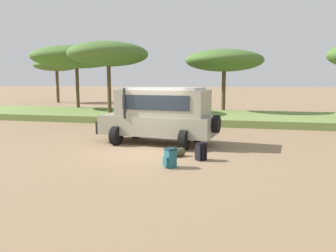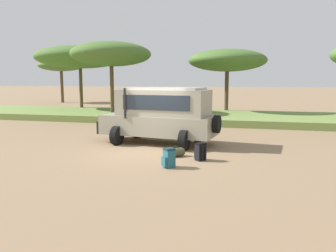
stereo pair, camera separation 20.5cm
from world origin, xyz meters
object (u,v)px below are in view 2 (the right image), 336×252
(acacia_tree_far_left, at_px, (61,66))
(acacia_tree_centre_back, at_px, (111,54))
(acacia_tree_left_mid, at_px, (80,57))
(acacia_tree_right_mid, at_px, (227,61))
(safari_vehicle, at_px, (161,114))
(duffel_bag_low_black_case, at_px, (176,152))
(backpack_beside_front_wheel, at_px, (200,152))
(backpack_cluster_center, at_px, (169,158))

(acacia_tree_far_left, height_order, acacia_tree_centre_back, acacia_tree_centre_back)
(acacia_tree_left_mid, height_order, acacia_tree_right_mid, acacia_tree_left_mid)
(safari_vehicle, xyz_separation_m, duffel_bag_low_black_case, (1.21, -2.31, -1.14))
(backpack_beside_front_wheel, distance_m, acacia_tree_right_mid, 15.77)
(backpack_beside_front_wheel, relative_size, acacia_tree_centre_back, 0.10)
(duffel_bag_low_black_case, distance_m, acacia_tree_right_mid, 15.49)
(backpack_beside_front_wheel, bearing_deg, acacia_tree_left_mid, 130.90)
(backpack_cluster_center, relative_size, acacia_tree_far_left, 0.11)
(duffel_bag_low_black_case, relative_size, acacia_tree_right_mid, 0.10)
(safari_vehicle, bearing_deg, duffel_bag_low_black_case, -62.32)
(safari_vehicle, height_order, acacia_tree_far_left, acacia_tree_far_left)
(safari_vehicle, height_order, acacia_tree_left_mid, acacia_tree_left_mid)
(safari_vehicle, xyz_separation_m, backpack_cluster_center, (1.36, -3.83, -0.99))
(duffel_bag_low_black_case, relative_size, acacia_tree_far_left, 0.11)
(acacia_tree_left_mid, bearing_deg, safari_vehicle, -48.76)
(safari_vehicle, distance_m, acacia_tree_left_mid, 16.61)
(backpack_cluster_center, height_order, duffel_bag_low_black_case, backpack_cluster_center)
(backpack_beside_front_wheel, height_order, acacia_tree_centre_back, acacia_tree_centre_back)
(acacia_tree_left_mid, xyz_separation_m, acacia_tree_right_mid, (12.49, 0.40, -0.46))
(acacia_tree_centre_back, xyz_separation_m, acacia_tree_right_mid, (7.96, 3.95, -0.34))
(acacia_tree_centre_back, bearing_deg, backpack_cluster_center, -58.88)
(acacia_tree_far_left, bearing_deg, acacia_tree_left_mid, -51.46)
(backpack_cluster_center, height_order, acacia_tree_far_left, acacia_tree_far_left)
(acacia_tree_left_mid, bearing_deg, backpack_cluster_center, -53.05)
(acacia_tree_far_left, bearing_deg, backpack_cluster_center, -52.37)
(safari_vehicle, xyz_separation_m, acacia_tree_right_mid, (1.78, 12.61, 3.00))
(safari_vehicle, height_order, acacia_tree_right_mid, acacia_tree_right_mid)
(backpack_cluster_center, xyz_separation_m, acacia_tree_far_left, (-21.45, 27.82, 4.39))
(backpack_beside_front_wheel, distance_m, acacia_tree_far_left, 34.99)
(acacia_tree_far_left, relative_size, acacia_tree_right_mid, 0.90)
(backpack_beside_front_wheel, xyz_separation_m, acacia_tree_far_left, (-22.26, 26.64, 4.40))
(acacia_tree_centre_back, relative_size, acacia_tree_right_mid, 0.92)
(backpack_beside_front_wheel, height_order, acacia_tree_far_left, acacia_tree_far_left)
(acacia_tree_left_mid, bearing_deg, acacia_tree_right_mid, 1.82)
(duffel_bag_low_black_case, bearing_deg, acacia_tree_left_mid, 129.37)
(safari_vehicle, relative_size, backpack_beside_front_wheel, 8.95)
(acacia_tree_far_left, bearing_deg, backpack_beside_front_wheel, -50.12)
(safari_vehicle, bearing_deg, acacia_tree_right_mid, 81.95)
(backpack_beside_front_wheel, relative_size, acacia_tree_right_mid, 0.09)
(backpack_cluster_center, bearing_deg, safari_vehicle, 109.56)
(duffel_bag_low_black_case, bearing_deg, backpack_beside_front_wheel, -19.35)
(safari_vehicle, height_order, backpack_cluster_center, safari_vehicle)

